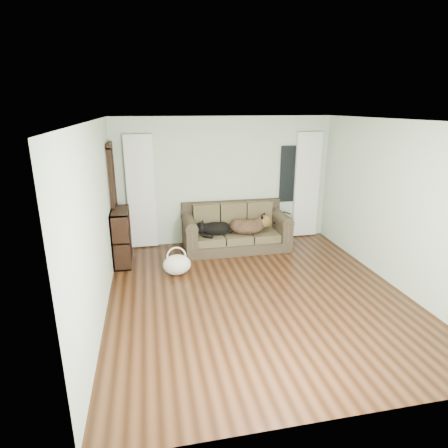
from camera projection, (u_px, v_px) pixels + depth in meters
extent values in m
plane|color=black|center=(257.00, 294.00, 5.81)|extent=(5.00, 5.00, 0.00)
plane|color=white|center=(262.00, 120.00, 5.03)|extent=(5.00, 5.00, 0.00)
cube|color=beige|center=(224.00, 181.00, 7.76)|extent=(4.50, 0.04, 2.60)
cube|color=beige|center=(97.00, 223.00, 4.99)|extent=(0.04, 5.00, 2.60)
cube|color=beige|center=(397.00, 205.00, 5.85)|extent=(0.04, 5.00, 2.60)
cube|color=white|center=(141.00, 193.00, 7.40)|extent=(0.55, 0.08, 2.25)
cube|color=white|center=(307.00, 185.00, 8.07)|extent=(0.55, 0.08, 2.25)
cube|color=black|center=(291.00, 174.00, 7.98)|extent=(0.50, 0.03, 1.20)
cube|color=black|center=(114.00, 203.00, 6.99)|extent=(0.07, 0.60, 2.10)
cube|color=#2E2417|center=(236.00, 227.00, 7.55)|extent=(2.09, 0.90, 0.86)
ellipsoid|color=black|center=(214.00, 228.00, 7.39)|extent=(0.64, 0.50, 0.25)
ellipsoid|color=black|center=(249.00, 226.00, 7.48)|extent=(0.82, 0.67, 0.31)
cube|color=black|center=(287.00, 213.00, 7.53)|extent=(0.11, 0.18, 0.02)
ellipsoid|color=silver|center=(177.00, 266.00, 6.44)|extent=(0.58, 0.51, 0.35)
cube|color=black|center=(122.00, 237.00, 6.83)|extent=(0.38, 0.83, 1.01)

